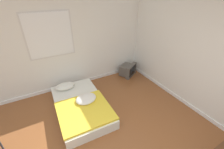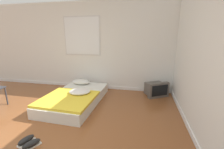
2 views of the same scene
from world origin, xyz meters
The scene contains 3 objects.
wall_back centered at (-0.01, 2.98, 1.29)m, with size 7.24×0.08×2.60m.
mattress_bed centered at (-0.04, 1.77, 0.15)m, with size 1.20×1.96×0.38m.
crt_tv centered at (1.95, 2.65, 0.19)m, with size 0.67×0.62×0.41m.
Camera 1 is at (-0.71, -1.04, 2.64)m, focal length 24.00 mm.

